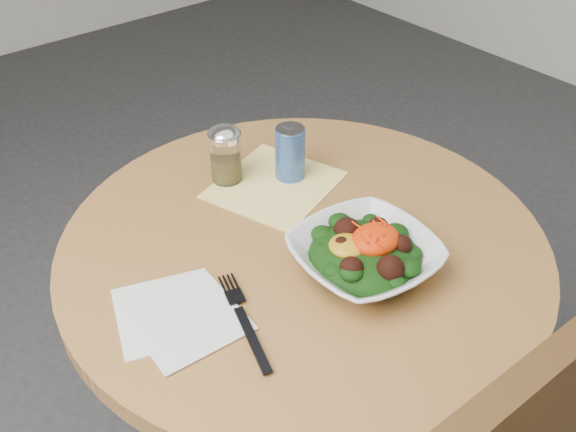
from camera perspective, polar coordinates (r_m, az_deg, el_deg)
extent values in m
cylinder|color=black|center=(1.47, 1.15, -13.88)|extent=(0.10, 0.10, 0.71)
cylinder|color=#AE783E|center=(1.20, 1.37, -2.68)|extent=(0.90, 0.90, 0.04)
cube|color=yellow|center=(1.32, -1.20, 2.79)|extent=(0.29, 0.28, 0.00)
cube|color=silver|center=(1.06, -10.61, -8.37)|extent=(0.21, 0.21, 0.00)
cube|color=silver|center=(1.04, -8.90, -9.08)|extent=(0.17, 0.17, 0.00)
imported|color=silver|center=(1.11, 6.82, -3.61)|extent=(0.26, 0.26, 0.06)
ellipsoid|color=black|center=(1.11, 6.81, -3.68)|extent=(0.20, 0.20, 0.07)
ellipsoid|color=#BC8912|center=(1.08, 5.27, -2.63)|extent=(0.06, 0.06, 0.02)
ellipsoid|color=#EC3005|center=(1.09, 7.77, -2.05)|extent=(0.09, 0.08, 0.04)
cube|color=black|center=(1.00, -3.19, -10.90)|extent=(0.06, 0.14, 0.00)
cube|color=black|center=(1.08, -5.00, -6.60)|extent=(0.05, 0.08, 0.00)
cylinder|color=silver|center=(1.31, -5.55, 5.10)|extent=(0.06, 0.06, 0.10)
cylinder|color=#9A8747|center=(1.33, -5.49, 4.33)|extent=(0.05, 0.05, 0.05)
cylinder|color=white|center=(1.29, -5.69, 7.09)|extent=(0.07, 0.07, 0.01)
ellipsoid|color=white|center=(1.28, -5.70, 7.32)|extent=(0.06, 0.06, 0.03)
cylinder|color=#0D2699|center=(1.31, 0.18, 5.58)|extent=(0.06, 0.06, 0.11)
cylinder|color=#B8B8BF|center=(1.28, 0.19, 7.80)|extent=(0.06, 0.06, 0.00)
cube|color=#B8B8BF|center=(1.29, -0.05, 8.00)|extent=(0.01, 0.02, 0.00)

